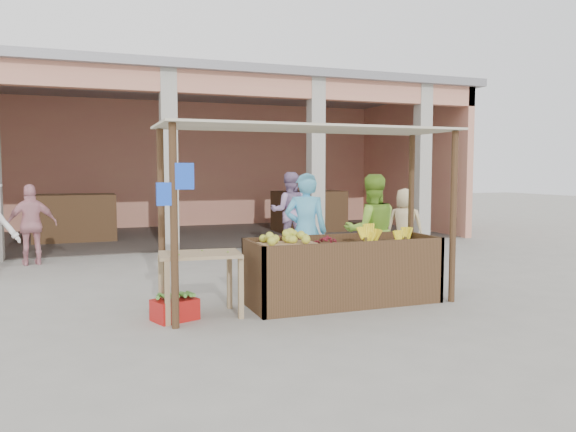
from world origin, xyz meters
name	(u,v)px	position (x,y,z in m)	size (l,w,h in m)	color
ground	(309,306)	(0.00, 0.00, 0.00)	(60.00, 60.00, 0.00)	gray
market_building	(189,139)	(0.05, 8.93, 2.70)	(14.40, 6.40, 4.20)	tan
fruit_stall	(343,274)	(0.50, 0.00, 0.40)	(2.60, 0.95, 0.80)	#4E321F
stall_awning	(307,158)	(-0.01, 0.06, 1.98)	(4.09, 1.35, 2.39)	#4E321F
banana_heap	(384,236)	(1.16, 0.04, 0.89)	(0.98, 0.53, 0.18)	yellow
melon_tray	(290,241)	(-0.29, -0.05, 0.89)	(0.74, 0.64, 0.20)	#A57A55
berry_heap	(327,240)	(0.27, 0.00, 0.87)	(0.47, 0.38, 0.15)	maroon
side_table	(200,264)	(-1.47, -0.03, 0.66)	(1.05, 0.76, 0.80)	tan
papaya_pile	(200,244)	(-1.47, -0.03, 0.91)	(0.77, 0.44, 0.22)	#528F2E
red_crate	(175,310)	(-1.80, -0.09, 0.13)	(0.50, 0.36, 0.26)	#AC1512
plantain_bundle	(175,296)	(-1.80, -0.09, 0.30)	(0.37, 0.26, 0.07)	#4C8831
produce_sacks	(341,234)	(2.97, 5.17, 0.29)	(0.77, 0.48, 0.59)	maroon
vendor_blue	(306,227)	(0.38, 1.05, 0.95)	(0.71, 0.52, 1.89)	#5BC2F1
vendor_green	(371,228)	(1.36, 0.78, 0.93)	(0.89, 0.52, 1.85)	#89C636
motorcycle	(286,245)	(0.64, 2.68, 0.45)	(1.74, 0.60, 0.91)	#9D260C
shopper_b	(32,222)	(-3.73, 4.90, 0.83)	(0.97, 0.52, 1.65)	pink
shopper_c	(405,221)	(3.14, 2.66, 0.81)	(0.78, 0.51, 1.62)	tan
shopper_f	(289,208)	(1.59, 5.02, 0.97)	(0.95, 0.54, 1.94)	#9A7DA8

